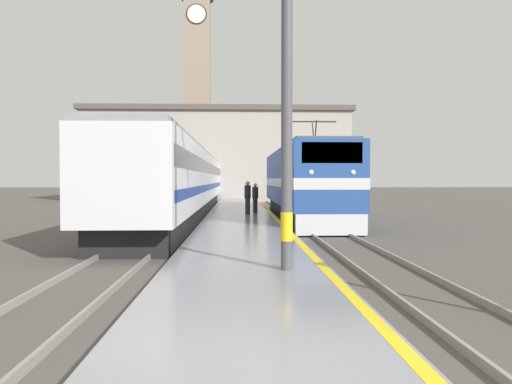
{
  "coord_description": "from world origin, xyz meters",
  "views": [
    {
      "loc": [
        -0.19,
        -4.93,
        2.24
      ],
      "look_at": [
        0.71,
        19.14,
        1.61
      ],
      "focal_mm": 35.0,
      "sensor_mm": 36.0,
      "label": 1
    }
  ],
  "objects_px": {
    "passenger_train": "(188,181)",
    "clock_tower": "(198,81)",
    "catenary_mast": "(293,76)",
    "second_waiting_passenger": "(255,197)",
    "person_on_platform": "(248,197)",
    "locomotive_train": "(302,183)"
  },
  "relations": [
    {
      "from": "passenger_train",
      "to": "second_waiting_passenger",
      "type": "relative_size",
      "value": 22.67
    },
    {
      "from": "passenger_train",
      "to": "clock_tower",
      "type": "bearing_deg",
      "value": 93.44
    },
    {
      "from": "person_on_platform",
      "to": "clock_tower",
      "type": "xyz_separation_m",
      "value": [
        -5.74,
        39.33,
        13.72
      ]
    },
    {
      "from": "locomotive_train",
      "to": "catenary_mast",
      "type": "bearing_deg",
      "value": -98.06
    },
    {
      "from": "second_waiting_passenger",
      "to": "clock_tower",
      "type": "height_order",
      "value": "clock_tower"
    },
    {
      "from": "passenger_train",
      "to": "person_on_platform",
      "type": "bearing_deg",
      "value": -55.5
    },
    {
      "from": "passenger_train",
      "to": "second_waiting_passenger",
      "type": "distance_m",
      "value": 5.83
    },
    {
      "from": "person_on_platform",
      "to": "clock_tower",
      "type": "distance_m",
      "value": 42.05
    },
    {
      "from": "catenary_mast",
      "to": "second_waiting_passenger",
      "type": "bearing_deg",
      "value": 90.48
    },
    {
      "from": "passenger_train",
      "to": "second_waiting_passenger",
      "type": "height_order",
      "value": "passenger_train"
    },
    {
      "from": "passenger_train",
      "to": "catenary_mast",
      "type": "height_order",
      "value": "catenary_mast"
    },
    {
      "from": "clock_tower",
      "to": "locomotive_train",
      "type": "bearing_deg",
      "value": -77.1
    },
    {
      "from": "catenary_mast",
      "to": "person_on_platform",
      "type": "distance_m",
      "value": 16.53
    },
    {
      "from": "person_on_platform",
      "to": "clock_tower",
      "type": "bearing_deg",
      "value": 98.3
    },
    {
      "from": "clock_tower",
      "to": "second_waiting_passenger",
      "type": "bearing_deg",
      "value": -80.73
    },
    {
      "from": "person_on_platform",
      "to": "locomotive_train",
      "type": "bearing_deg",
      "value": 18.03
    },
    {
      "from": "catenary_mast",
      "to": "clock_tower",
      "type": "xyz_separation_m",
      "value": [
        -6.34,
        55.56,
        10.67
      ]
    },
    {
      "from": "locomotive_train",
      "to": "passenger_train",
      "type": "height_order",
      "value": "locomotive_train"
    },
    {
      "from": "catenary_mast",
      "to": "locomotive_train",
      "type": "bearing_deg",
      "value": 81.94
    },
    {
      "from": "passenger_train",
      "to": "person_on_platform",
      "type": "height_order",
      "value": "passenger_train"
    },
    {
      "from": "passenger_train",
      "to": "locomotive_train",
      "type": "bearing_deg",
      "value": -33.06
    },
    {
      "from": "catenary_mast",
      "to": "second_waiting_passenger",
      "type": "relative_size",
      "value": 4.76
    }
  ]
}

